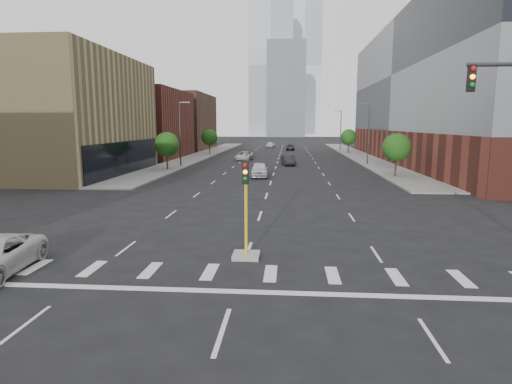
# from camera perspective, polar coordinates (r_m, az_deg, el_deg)

# --- Properties ---
(ground) EXTENTS (400.00, 400.00, 0.00)m
(ground) POSITION_cam_1_polar(r_m,az_deg,el_deg) (11.50, -6.21, -22.47)
(ground) COLOR black
(ground) RESTS_ON ground
(sidewalk_left_far) EXTENTS (5.00, 92.00, 0.15)m
(sidewalk_left_far) POSITION_cam_1_polar(r_m,az_deg,el_deg) (85.52, -6.96, 5.00)
(sidewalk_left_far) COLOR gray
(sidewalk_left_far) RESTS_ON ground
(sidewalk_right_far) EXTENTS (5.00, 92.00, 0.15)m
(sidewalk_right_far) POSITION_cam_1_polar(r_m,az_deg,el_deg) (84.85, 13.39, 4.79)
(sidewalk_right_far) COLOR gray
(sidewalk_right_far) RESTS_ON ground
(building_left_mid) EXTENTS (20.00, 24.00, 14.00)m
(building_left_mid) POSITION_cam_1_polar(r_m,az_deg,el_deg) (57.69, -26.53, 9.09)
(building_left_mid) COLOR tan
(building_left_mid) RESTS_ON ground
(building_left_far_a) EXTENTS (20.00, 22.00, 12.00)m
(building_left_far_a) POSITION_cam_1_polar(r_m,az_deg,el_deg) (81.14, -16.97, 8.65)
(building_left_far_a) COLOR brown
(building_left_far_a) RESTS_ON ground
(building_left_far_b) EXTENTS (20.00, 24.00, 13.00)m
(building_left_far_b) POSITION_cam_1_polar(r_m,az_deg,el_deg) (105.79, -11.82, 9.12)
(building_left_far_b) COLOR brown
(building_left_far_b) RESTS_ON ground
(building_right_main) EXTENTS (24.00, 70.00, 22.00)m
(building_right_main) POSITION_cam_1_polar(r_m,az_deg,el_deg) (75.06, 26.65, 11.92)
(building_right_main) COLOR brown
(building_right_main) RESTS_ON ground
(tower_left) EXTENTS (22.00, 22.00, 70.00)m
(tower_left) POSITION_cam_1_polar(r_m,az_deg,el_deg) (231.66, 2.07, 16.22)
(tower_left) COLOR #B2B7BC
(tower_left) RESTS_ON ground
(tower_right) EXTENTS (20.00, 20.00, 80.00)m
(tower_right) POSITION_cam_1_polar(r_m,az_deg,el_deg) (271.88, 6.40, 16.16)
(tower_right) COLOR #B2B7BC
(tower_right) RESTS_ON ground
(tower_mid) EXTENTS (18.00, 18.00, 44.00)m
(tower_mid) POSITION_cam_1_polar(r_m,az_deg,el_deg) (210.24, 4.05, 13.38)
(tower_mid) COLOR slate
(tower_mid) RESTS_ON ground
(median_traffic_signal) EXTENTS (1.20, 1.20, 4.40)m
(median_traffic_signal) POSITION_cam_1_polar(r_m,az_deg,el_deg) (19.35, -1.34, -6.02)
(median_traffic_signal) COLOR #999993
(median_traffic_signal) RESTS_ON ground
(streetlight_right_a) EXTENTS (1.60, 0.22, 9.07)m
(streetlight_right_a) POSITION_cam_1_polar(r_m,az_deg,el_deg) (65.64, 14.71, 7.88)
(streetlight_right_a) COLOR #2D2D30
(streetlight_right_a) RESTS_ON ground
(streetlight_right_b) EXTENTS (1.60, 0.22, 9.07)m
(streetlight_right_b) POSITION_cam_1_polar(r_m,az_deg,el_deg) (100.29, 11.18, 8.30)
(streetlight_right_b) COLOR #2D2D30
(streetlight_right_b) RESTS_ON ground
(streetlight_left) EXTENTS (1.60, 0.22, 9.07)m
(streetlight_left) POSITION_cam_1_polar(r_m,az_deg,el_deg) (61.56, -10.03, 7.98)
(streetlight_left) COLOR #2D2D30
(streetlight_left) RESTS_ON ground
(tree_left_near) EXTENTS (3.20, 3.20, 4.85)m
(tree_left_near) POSITION_cam_1_polar(r_m,az_deg,el_deg) (56.95, -11.82, 6.22)
(tree_left_near) COLOR #382619
(tree_left_near) RESTS_ON ground
(tree_left_far) EXTENTS (3.20, 3.20, 4.85)m
(tree_left_far) POSITION_cam_1_polar(r_m,az_deg,el_deg) (86.14, -6.22, 7.25)
(tree_left_far) COLOR #382619
(tree_left_far) RESTS_ON ground
(tree_right_near) EXTENTS (3.20, 3.20, 4.85)m
(tree_right_near) POSITION_cam_1_polar(r_m,az_deg,el_deg) (51.14, 18.24, 5.67)
(tree_right_near) COLOR #382619
(tree_right_near) RESTS_ON ground
(tree_right_far) EXTENTS (3.20, 3.20, 4.85)m
(tree_right_far) POSITION_cam_1_polar(r_m,az_deg,el_deg) (90.47, 12.25, 7.18)
(tree_right_far) COLOR #382619
(tree_right_far) RESTS_ON ground
(car_near_left) EXTENTS (2.26, 5.07, 1.69)m
(car_near_left) POSITION_cam_1_polar(r_m,az_deg,el_deg) (48.94, 0.46, 2.99)
(car_near_left) COLOR silver
(car_near_left) RESTS_ON ground
(car_mid_right) EXTENTS (2.37, 4.81, 1.52)m
(car_mid_right) POSITION_cam_1_polar(r_m,az_deg,el_deg) (63.27, 4.31, 4.26)
(car_mid_right) COLOR #222328
(car_mid_right) RESTS_ON ground
(car_far_left) EXTENTS (2.84, 5.44, 1.46)m
(car_far_left) POSITION_cam_1_polar(r_m,az_deg,el_deg) (71.80, -1.60, 4.82)
(car_far_left) COLOR #BBBBBB
(car_far_left) RESTS_ON ground
(car_deep_right) EXTENTS (1.96, 4.78, 1.38)m
(car_deep_right) POSITION_cam_1_polar(r_m,az_deg,el_deg) (99.40, 4.58, 5.95)
(car_deep_right) COLOR black
(car_deep_right) RESTS_ON ground
(car_distant) EXTENTS (2.37, 4.68, 1.53)m
(car_distant) POSITION_cam_1_polar(r_m,az_deg,el_deg) (110.42, 1.92, 6.31)
(car_distant) COLOR silver
(car_distant) RESTS_ON ground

